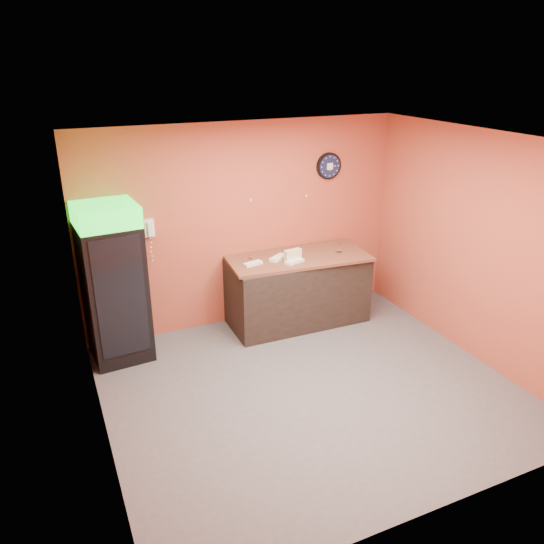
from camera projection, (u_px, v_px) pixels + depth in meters
floor at (310, 388)px, 6.12m from camera, size 4.50×4.50×0.00m
back_wall at (244, 225)px, 7.28m from camera, size 4.50×0.02×2.80m
left_wall at (92, 317)px, 4.74m from camera, size 0.02×4.00×2.80m
right_wall at (476, 248)px, 6.44m from camera, size 0.02×4.00×2.80m
ceiling at (318, 142)px, 5.06m from camera, size 4.50×4.00×0.02m
beverage_cooler at (114, 287)px, 6.41m from camera, size 0.74×0.75×1.99m
prep_counter at (297, 290)px, 7.50m from camera, size 1.94×0.89×0.96m
wall_clock at (329, 166)px, 7.47m from camera, size 0.38×0.06×0.38m
wall_phone at (149, 228)px, 6.68m from camera, size 0.12×0.11×0.23m
butcher_paper at (298, 257)px, 7.31m from camera, size 2.02×1.06×0.04m
sub_roll_stack at (293, 255)px, 7.12m from camera, size 0.25×0.12×0.15m
wrapped_sandwich_left at (253, 264)px, 6.99m from camera, size 0.27×0.15×0.04m
wrapped_sandwich_mid at (294, 261)px, 7.06m from camera, size 0.29×0.18×0.04m
wrapped_sandwich_right at (278, 258)px, 7.18m from camera, size 0.31×0.25×0.04m
kitchen_tool at (296, 251)px, 7.41m from camera, size 0.06×0.06×0.06m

